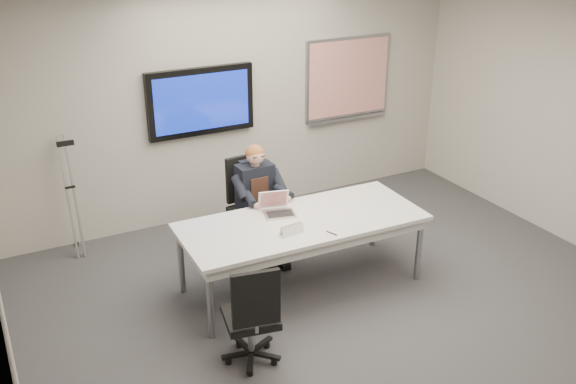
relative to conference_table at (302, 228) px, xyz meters
name	(u,v)px	position (x,y,z in m)	size (l,w,h in m)	color
floor	(374,329)	(0.22, -0.98, -0.66)	(6.00, 6.00, 0.02)	#363639
ceiling	(394,19)	(0.22, -0.98, 2.14)	(6.00, 6.00, 0.02)	silver
wall_back	(239,103)	(0.22, 2.02, 0.74)	(6.00, 0.02, 2.80)	#ADA79C
conference_table	(302,228)	(0.00, 0.00, 0.00)	(2.46, 1.08, 0.75)	silver
tv_display	(201,102)	(-0.28, 1.97, 0.84)	(1.30, 0.09, 0.80)	black
whiteboard	(348,79)	(1.77, 1.99, 0.87)	(1.25, 0.08, 1.10)	gray
office_chair_far	(252,221)	(-0.11, 0.96, -0.33)	(0.56, 0.56, 1.07)	black
office_chair_near	(252,332)	(-0.97, -0.89, -0.36)	(0.55, 0.55, 0.98)	black
seated_person	(262,215)	(-0.10, 0.72, -0.15)	(0.40, 0.69, 1.28)	#1F2534
crutch	(71,195)	(-1.90, 1.79, 0.04)	(0.19, 0.38, 1.41)	#B4B6BC
laptop	(277,208)	(-0.15, 0.26, 0.14)	(0.35, 0.36, 0.22)	silver
name_tent	(292,229)	(-0.23, -0.21, 0.13)	(0.24, 0.07, 0.10)	white
pen	(332,233)	(0.10, -0.39, 0.09)	(0.01, 0.01, 0.13)	black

